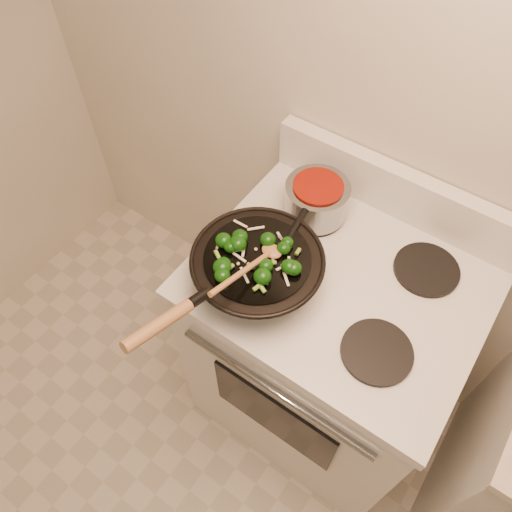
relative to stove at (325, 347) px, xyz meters
The scene contains 5 objects.
stove is the anchor object (origin of this frame).
wok 0.57m from the stove, 138.95° to the right, with size 0.35×0.58×0.21m.
stirfry 0.64m from the stove, 138.21° to the right, with size 0.24×0.22×0.04m.
wooden_spoon 0.65m from the stove, 130.91° to the right, with size 0.06×0.25×0.09m.
saucepan 0.57m from the stove, 141.09° to the left, with size 0.19×0.30×0.11m.
Camera 1 is at (-0.06, 0.42, 2.06)m, focal length 35.00 mm.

